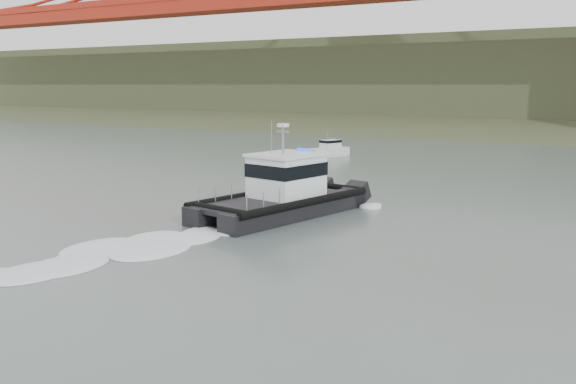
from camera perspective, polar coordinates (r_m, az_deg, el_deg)
name	(u,v)px	position (r m, az deg, el deg)	size (l,w,h in m)	color
ground	(196,278)	(27.47, -8.15, -7.57)	(400.00, 400.00, 0.00)	slate
patrol_boat	(283,192)	(39.81, -0.48, 0.03)	(6.52, 12.72, 5.88)	black
motorboat	(328,150)	(72.91, 3.61, 3.75)	(3.38, 5.69, 2.97)	silver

